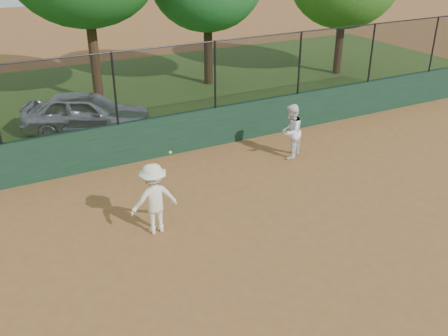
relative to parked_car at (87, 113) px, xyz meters
name	(u,v)px	position (x,y,z in m)	size (l,w,h in m)	color
ground	(240,276)	(0.74, -8.78, -0.69)	(80.00, 80.00, 0.00)	#945D2F
back_wall	(137,141)	(0.74, -2.78, -0.09)	(26.00, 0.20, 1.20)	#1B3B27
grass_strip	(88,102)	(0.74, 3.22, -0.68)	(36.00, 12.00, 0.01)	#2B4B17
parked_car	(87,113)	(0.00, 0.00, 0.00)	(1.62, 4.03, 1.37)	#B4B9BF
player_second	(291,132)	(4.73, -4.64, 0.12)	(0.78, 0.61, 1.61)	white
player_main	(154,199)	(-0.13, -6.52, 0.13)	(1.06, 0.72, 2.04)	white
fence_assembly	(132,85)	(0.71, -2.78, 1.55)	(26.00, 0.06, 2.00)	black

